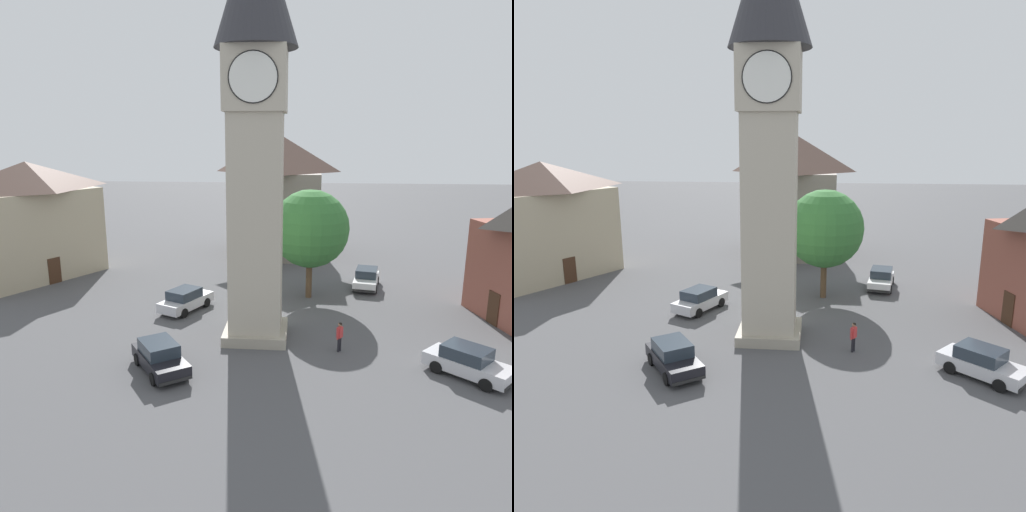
% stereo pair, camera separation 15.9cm
% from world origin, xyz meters
% --- Properties ---
extents(ground_plane, '(200.00, 200.00, 0.00)m').
position_xyz_m(ground_plane, '(0.00, 0.00, 0.00)').
color(ground_plane, '#4C4C4F').
extents(clock_tower, '(4.40, 4.40, 22.89)m').
position_xyz_m(clock_tower, '(0.00, 0.00, 13.41)').
color(clock_tower, '#A59C89').
rests_on(clock_tower, ground).
extents(car_blue_kerb, '(3.32, 4.45, 1.53)m').
position_xyz_m(car_blue_kerb, '(-5.17, 4.09, 0.76)').
color(car_blue_kerb, silver).
rests_on(car_blue_kerb, ground).
extents(car_silver_kerb, '(3.78, 4.33, 1.53)m').
position_xyz_m(car_silver_kerb, '(-4.42, -4.76, 0.76)').
color(car_silver_kerb, black).
rests_on(car_silver_kerb, ground).
extents(car_red_corner, '(4.17, 4.04, 1.53)m').
position_xyz_m(car_red_corner, '(10.82, -3.99, 0.76)').
color(car_red_corner, silver).
rests_on(car_red_corner, ground).
extents(car_white_side, '(2.51, 4.39, 1.53)m').
position_xyz_m(car_white_side, '(7.71, 10.43, 0.76)').
color(car_white_side, white).
rests_on(car_white_side, ground).
extents(pedestrian, '(0.38, 0.48, 1.69)m').
position_xyz_m(pedestrian, '(4.75, -1.63, 1.01)').
color(pedestrian, black).
rests_on(pedestrian, ground).
extents(tree, '(5.59, 5.59, 7.92)m').
position_xyz_m(tree, '(3.19, 7.69, 5.11)').
color(tree, brown).
rests_on(tree, ground).
extents(building_terrace_right, '(10.18, 12.47, 9.61)m').
position_xyz_m(building_terrace_right, '(-19.38, 10.65, 4.89)').
color(building_terrace_right, tan).
rests_on(building_terrace_right, ground).
extents(building_corner_back, '(8.68, 8.48, 11.80)m').
position_xyz_m(building_corner_back, '(0.25, 21.32, 6.02)').
color(building_corner_back, slate).
rests_on(building_corner_back, ground).
extents(road_sign, '(0.60, 0.07, 2.80)m').
position_xyz_m(road_sign, '(-0.01, 6.52, 1.90)').
color(road_sign, gray).
rests_on(road_sign, ground).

